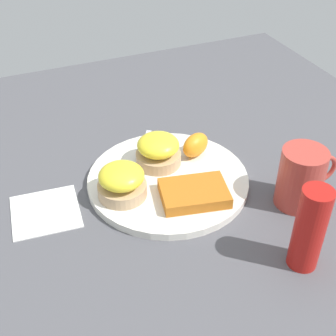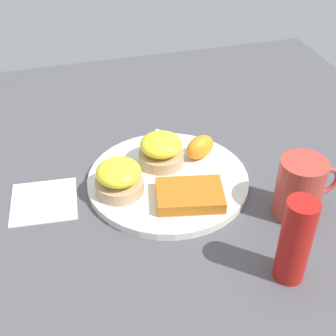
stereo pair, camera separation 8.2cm
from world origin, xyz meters
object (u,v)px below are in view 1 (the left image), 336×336
Objects in this scene: fork at (138,168)px; condiment_bottle at (310,229)px; sandwich_benedict_right at (122,182)px; hashbrown_patty at (194,193)px; orange_wedge at (195,145)px; cup at (301,178)px; sandwich_benedict_left at (160,150)px.

condiment_bottle is at bearing -62.58° from fork.
sandwich_benedict_right is 0.12m from hashbrown_patty.
sandwich_benedict_right is 0.31m from condiment_bottle.
orange_wedge is 0.21m from cup.
orange_wedge is at bearing 19.39° from sandwich_benedict_right.
orange_wedge is at bearing 96.90° from condiment_bottle.
fork is 1.42× the size of condiment_bottle.
sandwich_benedict_left is 0.05m from fork.
condiment_bottle is (0.09, -0.18, 0.04)m from hashbrown_patty.
orange_wedge is 0.12m from fork.
fork is at bearing 50.43° from sandwich_benedict_right.
condiment_bottle is (0.15, -0.29, 0.05)m from fork.
condiment_bottle reaches higher than orange_wedge.
cup reaches higher than sandwich_benedict_left.
hashbrown_patty is 0.21m from condiment_bottle.
sandwich_benedict_right reaches higher than fork.
hashbrown_patty is 1.02× the size of cup.
sandwich_benedict_right reaches higher than orange_wedge.
orange_wedge is 0.56× the size of cup.
orange_wedge is (0.16, 0.06, -0.01)m from sandwich_benedict_right.
sandwich_benedict_left is at bearing 177.99° from orange_wedge.
condiment_bottle reaches higher than hashbrown_patty.
sandwich_benedict_left is 0.77× the size of cup.
orange_wedge reaches higher than hashbrown_patty.
sandwich_benedict_left is 0.25m from cup.
cup is 0.14m from condiment_bottle.
condiment_bottle is at bearing -122.31° from cup.
cup is at bearing 57.69° from condiment_bottle.
hashbrown_patty reaches higher than fork.
orange_wedge is 0.31× the size of fork.
cup is (0.11, -0.17, 0.02)m from orange_wedge.
cup is (0.27, -0.12, 0.01)m from sandwich_benedict_right.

